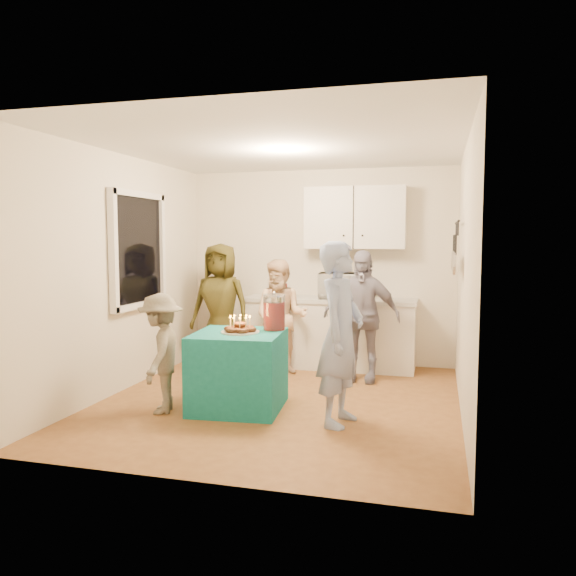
% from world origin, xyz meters
% --- Properties ---
extents(floor, '(4.00, 4.00, 0.00)m').
position_xyz_m(floor, '(0.00, 0.00, 0.00)').
color(floor, brown).
rests_on(floor, ground).
extents(ceiling, '(4.00, 4.00, 0.00)m').
position_xyz_m(ceiling, '(0.00, 0.00, 2.60)').
color(ceiling, white).
rests_on(ceiling, floor).
extents(back_wall, '(3.60, 3.60, 0.00)m').
position_xyz_m(back_wall, '(0.00, 2.00, 1.30)').
color(back_wall, silver).
rests_on(back_wall, floor).
extents(left_wall, '(4.00, 4.00, 0.00)m').
position_xyz_m(left_wall, '(-1.80, 0.00, 1.30)').
color(left_wall, silver).
rests_on(left_wall, floor).
extents(right_wall, '(4.00, 4.00, 0.00)m').
position_xyz_m(right_wall, '(1.80, 0.00, 1.30)').
color(right_wall, silver).
rests_on(right_wall, floor).
extents(window_night, '(0.04, 1.00, 1.20)m').
position_xyz_m(window_night, '(-1.77, 0.30, 1.55)').
color(window_night, black).
rests_on(window_night, left_wall).
extents(counter, '(2.20, 0.58, 0.86)m').
position_xyz_m(counter, '(0.20, 1.70, 0.43)').
color(counter, white).
rests_on(counter, floor).
extents(countertop, '(2.24, 0.62, 0.05)m').
position_xyz_m(countertop, '(0.20, 1.70, 0.89)').
color(countertop, beige).
rests_on(countertop, counter).
extents(upper_cabinet, '(1.30, 0.30, 0.80)m').
position_xyz_m(upper_cabinet, '(0.50, 1.85, 1.95)').
color(upper_cabinet, white).
rests_on(upper_cabinet, back_wall).
extents(pot_rack, '(0.12, 1.00, 0.60)m').
position_xyz_m(pot_rack, '(1.72, 0.70, 1.60)').
color(pot_rack, black).
rests_on(pot_rack, right_wall).
extents(microwave, '(0.63, 0.45, 0.33)m').
position_xyz_m(microwave, '(0.36, 1.70, 1.07)').
color(microwave, white).
rests_on(microwave, countertop).
extents(party_table, '(0.92, 0.92, 0.76)m').
position_xyz_m(party_table, '(-0.33, -0.32, 0.38)').
color(party_table, '#106E6E').
rests_on(party_table, floor).
extents(donut_cake, '(0.38, 0.38, 0.18)m').
position_xyz_m(donut_cake, '(-0.30, -0.33, 0.85)').
color(donut_cake, '#381C0C').
rests_on(donut_cake, party_table).
extents(punch_jar, '(0.22, 0.22, 0.34)m').
position_xyz_m(punch_jar, '(-0.03, -0.07, 0.93)').
color(punch_jar, '#B50E0F').
rests_on(punch_jar, party_table).
extents(man_birthday, '(0.49, 0.66, 1.66)m').
position_xyz_m(man_birthday, '(0.72, -0.52, 0.83)').
color(man_birthday, '#96AADB').
rests_on(man_birthday, floor).
extents(woman_back_left, '(0.81, 0.54, 1.62)m').
position_xyz_m(woman_back_left, '(-1.17, 1.33, 0.81)').
color(woman_back_left, brown).
rests_on(woman_back_left, floor).
extents(woman_back_center, '(0.70, 0.55, 1.42)m').
position_xyz_m(woman_back_center, '(-0.32, 1.20, 0.71)').
color(woman_back_center, tan).
rests_on(woman_back_center, floor).
extents(woman_back_right, '(0.93, 0.42, 1.55)m').
position_xyz_m(woman_back_right, '(0.70, 1.09, 0.77)').
color(woman_back_right, '#150F34').
rests_on(woman_back_right, floor).
extents(child_near_left, '(0.60, 0.83, 1.16)m').
position_xyz_m(child_near_left, '(-1.01, -0.62, 0.58)').
color(child_near_left, '#615A4E').
rests_on(child_near_left, floor).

